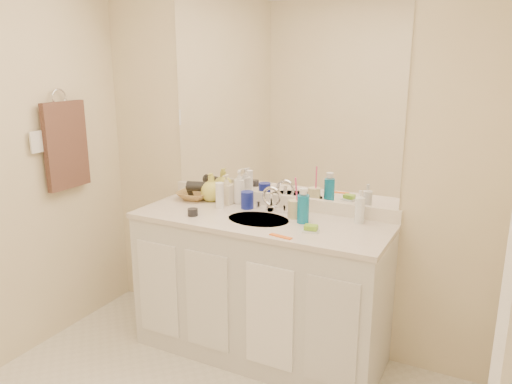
{
  "coord_description": "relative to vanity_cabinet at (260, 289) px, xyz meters",
  "views": [
    {
      "loc": [
        1.25,
        -1.45,
        1.78
      ],
      "look_at": [
        0.0,
        0.97,
        1.05
      ],
      "focal_mm": 35.0,
      "sensor_mm": 36.0,
      "label": 1
    }
  ],
  "objects": [
    {
      "name": "switch_plate",
      "position": [
        -1.27,
        -0.45,
        0.88
      ],
      "size": [
        0.01,
        0.08,
        0.13
      ],
      "primitive_type": "cube",
      "color": "white",
      "rests_on": "wall_left"
    },
    {
      "name": "hand_towel",
      "position": [
        -1.25,
        -0.25,
        0.82
      ],
      "size": [
        0.04,
        0.32,
        0.55
      ],
      "primitive_type": "cube",
      "color": "#34211C",
      "rests_on": "towel_ring"
    },
    {
      "name": "tan_cup",
      "position": [
        0.18,
        0.1,
        0.51
      ],
      "size": [
        0.1,
        0.1,
        0.11
      ],
      "primitive_type": "cylinder",
      "rotation": [
        0.0,
        0.0,
        -0.37
      ],
      "color": "beige",
      "rests_on": "countertop"
    },
    {
      "name": "soap_bottle_yellow",
      "position": [
        -0.45,
        0.19,
        0.55
      ],
      "size": [
        0.15,
        0.15,
        0.18
      ],
      "primitive_type": "imported",
      "rotation": [
        0.0,
        0.0,
        -0.02
      ],
      "color": "#D7D353",
      "rests_on": "countertop"
    },
    {
      "name": "towel_ring",
      "position": [
        -1.27,
        -0.25,
        1.12
      ],
      "size": [
        0.01,
        0.11,
        0.11
      ],
      "primitive_type": "torus",
      "rotation": [
        0.0,
        1.57,
        0.0
      ],
      "color": "silver",
      "rests_on": "wall_left"
    },
    {
      "name": "green_soap",
      "position": [
        0.35,
        -0.09,
        0.48
      ],
      "size": [
        0.08,
        0.06,
        0.02
      ],
      "primitive_type": "cube",
      "rotation": [
        0.0,
        0.0,
        0.14
      ],
      "color": "#7CBC2D",
      "rests_on": "soap_dish"
    },
    {
      "name": "dark_jar",
      "position": [
        -0.38,
        -0.14,
        0.48
      ],
      "size": [
        0.08,
        0.08,
        0.04
      ],
      "primitive_type": "cylinder",
      "rotation": [
        0.0,
        0.0,
        0.32
      ],
      "color": "black",
      "rests_on": "countertop"
    },
    {
      "name": "hair_dryer",
      "position": [
        -0.55,
        0.17,
        0.54
      ],
      "size": [
        0.14,
        0.1,
        0.07
      ],
      "primitive_type": "cylinder",
      "rotation": [
        0.0,
        1.57,
        0.29
      ],
      "color": "black",
      "rests_on": "wicker_basket"
    },
    {
      "name": "mouthwash_bottle",
      "position": [
        0.25,
        0.04,
        0.54
      ],
      "size": [
        0.08,
        0.08,
        0.16
      ],
      "primitive_type": "cylinder",
      "rotation": [
        0.0,
        0.0,
        -0.26
      ],
      "color": "#0E77A8",
      "rests_on": "countertop"
    },
    {
      "name": "faucet",
      "position": [
        0.0,
        0.16,
        0.51
      ],
      "size": [
        0.02,
        0.02,
        0.11
      ],
      "primitive_type": "cylinder",
      "color": "silver",
      "rests_on": "countertop"
    },
    {
      "name": "wall_back",
      "position": [
        0.0,
        0.28,
        0.77
      ],
      "size": [
        2.6,
        0.02,
        2.4
      ],
      "primitive_type": "cube",
      "color": "beige",
      "rests_on": "floor"
    },
    {
      "name": "vanity_cabinet",
      "position": [
        0.0,
        0.0,
        0.0
      ],
      "size": [
        1.5,
        0.55,
        0.85
      ],
      "primitive_type": "cube",
      "color": "silver",
      "rests_on": "floor"
    },
    {
      "name": "soap_dish",
      "position": [
        0.35,
        -0.09,
        0.46
      ],
      "size": [
        0.1,
        0.09,
        0.01
      ],
      "primitive_type": "cube",
      "rotation": [
        0.0,
        0.0,
        0.28
      ],
      "color": "white",
      "rests_on": "countertop"
    },
    {
      "name": "orange_comb",
      "position": [
        0.24,
        -0.23,
        0.46
      ],
      "size": [
        0.13,
        0.05,
        0.01
      ],
      "primitive_type": "cube",
      "rotation": [
        0.0,
        0.0,
        -0.16
      ],
      "color": "orange",
      "rests_on": "countertop"
    },
    {
      "name": "sink_basin",
      "position": [
        0.0,
        -0.02,
        0.44
      ],
      "size": [
        0.37,
        0.37,
        0.02
      ],
      "primitive_type": "cylinder",
      "color": "beige",
      "rests_on": "countertop"
    },
    {
      "name": "backsplash",
      "position": [
        0.0,
        0.26,
        0.5
      ],
      "size": [
        1.52,
        0.03,
        0.08
      ],
      "primitive_type": "cube",
      "color": "white",
      "rests_on": "countertop"
    },
    {
      "name": "countertop",
      "position": [
        0.0,
        0.0,
        0.44
      ],
      "size": [
        1.52,
        0.57,
        0.03
      ],
      "primitive_type": "cube",
      "color": "silver",
      "rests_on": "vanity_cabinet"
    },
    {
      "name": "extra_white_bottle",
      "position": [
        -0.31,
        0.07,
        0.54
      ],
      "size": [
        0.07,
        0.07,
        0.16
      ],
      "primitive_type": "cylinder",
      "rotation": [
        0.0,
        0.0,
        0.35
      ],
      "color": "white",
      "rests_on": "countertop"
    },
    {
      "name": "blue_mug",
      "position": [
        -0.16,
        0.14,
        0.51
      ],
      "size": [
        0.09,
        0.09,
        0.11
      ],
      "primitive_type": "cylinder",
      "rotation": [
        0.0,
        0.0,
        0.09
      ],
      "color": "navy",
      "rests_on": "countertop"
    },
    {
      "name": "clear_pump_bottle",
      "position": [
        0.54,
        0.18,
        0.53
      ],
      "size": [
        0.06,
        0.06,
        0.15
      ],
      "primitive_type": "cylinder",
      "rotation": [
        0.0,
        0.0,
        -0.08
      ],
      "color": "white",
      "rests_on": "countertop"
    },
    {
      "name": "toothbrush",
      "position": [
        0.19,
        0.1,
        0.6
      ],
      "size": [
        0.02,
        0.04,
        0.19
      ],
      "primitive_type": "cylinder",
      "rotation": [
        0.14,
        0.0,
        -0.26
      ],
      "color": "#FD4289",
      "rests_on": "tan_cup"
    },
    {
      "name": "mirror",
      "position": [
        0.0,
        0.27,
        1.14
      ],
      "size": [
        1.48,
        0.01,
        1.2
      ],
      "primitive_type": "cube",
      "color": "white",
      "rests_on": "wall_back"
    },
    {
      "name": "soap_bottle_cream",
      "position": [
        -0.33,
        0.17,
        0.55
      ],
      "size": [
        0.09,
        0.09,
        0.19
      ],
      "primitive_type": "imported",
      "rotation": [
        0.0,
        0.0,
        0.03
      ],
      "color": "beige",
      "rests_on": "countertop"
    },
    {
      "name": "soap_bottle_white",
      "position": [
        -0.26,
        0.22,
        0.56
      ],
      "size": [
        0.11,
        0.11,
        0.21
      ],
      "primitive_type": "imported",
      "rotation": [
        0.0,
        0.0,
        0.36
      ],
      "color": "white",
      "rests_on": "countertop"
    },
    {
      "name": "wicker_basket",
      "position": [
        -0.57,
        0.17,
        0.48
      ],
      "size": [
        0.23,
        0.23,
        0.05
      ],
      "primitive_type": "imported",
      "rotation": [
        0.0,
        0.0,
        0.06
      ],
      "color": "#9E7840",
      "rests_on": "countertop"
    }
  ]
}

